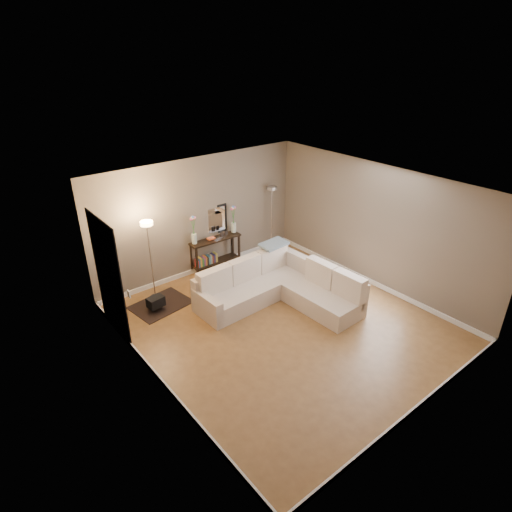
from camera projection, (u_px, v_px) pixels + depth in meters
floor at (283, 324)px, 7.93m from camera, size 5.00×5.50×0.01m
ceiling at (288, 189)px, 6.77m from camera, size 5.00×5.50×0.01m
wall_back at (200, 216)px, 9.28m from camera, size 5.00×0.02×2.60m
wall_front at (431, 340)px, 5.42m from camera, size 5.00×0.02×2.60m
wall_left at (151, 314)px, 5.95m from camera, size 0.02×5.50×2.60m
wall_right at (376, 227)px, 8.75m from camera, size 0.02×5.50×2.60m
baseboard_back at (203, 267)px, 9.82m from camera, size 5.00×0.03×0.10m
baseboard_front at (413, 411)px, 6.00m from camera, size 5.00×0.03×0.10m
baseboard_left at (162, 381)px, 6.52m from camera, size 0.03×5.50×0.10m
baseboard_right at (368, 280)px, 9.30m from camera, size 0.03×5.50×0.10m
doorway at (109, 278)px, 7.24m from camera, size 0.02×1.20×2.20m
switch_plate at (129, 294)px, 6.60m from camera, size 0.02×0.08×0.12m
sectional_sofa at (277, 287)px, 8.53m from camera, size 2.49×2.34×0.85m
throw_blanket at (274, 244)px, 8.91m from camera, size 0.64×0.40×0.08m
console_table at (213, 252)px, 9.67m from camera, size 1.23×0.36×0.75m
leaning_mirror at (210, 221)px, 9.52m from camera, size 0.86×0.07×0.68m
table_decor at (215, 237)px, 9.52m from camera, size 0.52×0.12×0.12m
flower_vase_left at (194, 232)px, 9.16m from camera, size 0.14×0.12×0.64m
flower_vase_right at (233, 221)px, 9.72m from camera, size 0.14×0.12×0.64m
floor_lamp_lit at (149, 245)px, 8.23m from camera, size 0.27×0.27×1.67m
floor_lamp_unlit at (272, 206)px, 10.23m from camera, size 0.28×0.28×1.66m
charcoal_rug at (161, 305)px, 8.50m from camera, size 1.19×0.96×0.01m
black_bag at (156, 302)px, 8.25m from camera, size 0.34×0.26×0.20m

